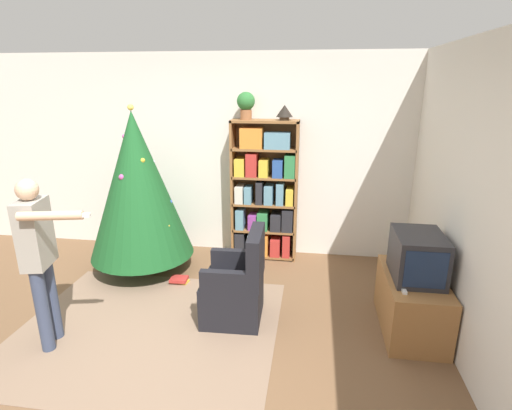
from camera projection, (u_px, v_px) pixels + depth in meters
name	position (u px, v px, depth m)	size (l,w,h in m)	color
ground_plane	(173.00, 354.00, 3.43)	(14.00, 14.00, 0.00)	brown
wall_back	(228.00, 156.00, 5.27)	(8.00, 0.10, 2.60)	silver
wall_right	(501.00, 226.00, 2.72)	(0.10, 8.00, 2.60)	silver
area_rug	(148.00, 329.00, 3.77)	(2.42, 2.07, 0.01)	#7F6651
bookshelf	(265.00, 195.00, 5.11)	(0.84, 0.30, 1.80)	brown
tv_stand	(411.00, 303.00, 3.71)	(0.52, 0.94, 0.54)	#996638
television	(418.00, 256.00, 3.56)	(0.42, 0.57, 0.42)	#28282D
game_remote	(404.00, 290.00, 3.38)	(0.04, 0.12, 0.02)	white
christmas_tree	(138.00, 186.00, 4.66)	(1.22, 1.22, 2.00)	#4C3323
armchair	(237.00, 288.00, 3.87)	(0.59, 0.58, 0.92)	black
standing_person	(39.00, 252.00, 3.32)	(0.69, 0.46, 1.51)	#38425B
potted_plant	(246.00, 104.00, 4.82)	(0.22, 0.22, 0.33)	#935B38
table_lamp	(285.00, 112.00, 4.78)	(0.20, 0.20, 0.18)	#473828
book_pile_near_tree	(179.00, 280.00, 4.64)	(0.23, 0.17, 0.06)	gold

